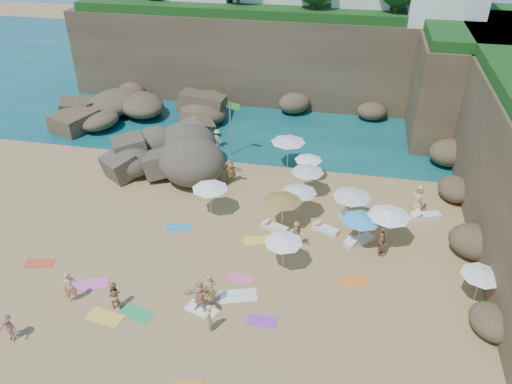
% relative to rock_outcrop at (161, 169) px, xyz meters
% --- Properties ---
extents(ground, '(120.00, 120.00, 0.00)m').
position_rel_rock_outcrop_xyz_m(ground, '(6.32, -7.94, 0.00)').
color(ground, tan).
rests_on(ground, ground).
extents(seawater, '(120.00, 120.00, 0.00)m').
position_rel_rock_outcrop_xyz_m(seawater, '(6.32, 22.06, 0.00)').
color(seawater, '#0C4751').
rests_on(seawater, ground).
extents(cliff_back, '(44.00, 8.00, 8.00)m').
position_rel_rock_outcrop_xyz_m(cliff_back, '(8.32, 17.06, 4.00)').
color(cliff_back, brown).
rests_on(cliff_back, ground).
extents(cliff_corner, '(10.00, 12.00, 8.00)m').
position_rel_rock_outcrop_xyz_m(cliff_corner, '(23.32, 12.06, 4.00)').
color(cliff_corner, brown).
rests_on(cliff_corner, ground).
extents(rock_promontory, '(12.00, 7.00, 2.00)m').
position_rel_rock_outcrop_xyz_m(rock_promontory, '(-4.68, 8.06, 0.00)').
color(rock_promontory, brown).
rests_on(rock_promontory, ground).
extents(marina_masts, '(3.10, 0.10, 6.00)m').
position_rel_rock_outcrop_xyz_m(marina_masts, '(-10.18, 22.06, 3.00)').
color(marina_masts, white).
rests_on(marina_masts, ground).
extents(rock_outcrop, '(8.77, 7.25, 3.11)m').
position_rel_rock_outcrop_xyz_m(rock_outcrop, '(0.00, 0.00, 0.00)').
color(rock_outcrop, brown).
rests_on(rock_outcrop, ground).
extents(flag_pole, '(0.85, 0.25, 4.42)m').
position_rel_rock_outcrop_xyz_m(flag_pole, '(4.77, 3.24, 2.82)').
color(flag_pole, silver).
rests_on(flag_pole, ground).
extents(parasol_0, '(2.55, 2.55, 2.42)m').
position_rel_rock_outcrop_xyz_m(parasol_0, '(9.25, 2.29, 2.22)').
color(parasol_0, silver).
rests_on(parasol_0, ground).
extents(parasol_1, '(1.96, 1.96, 1.85)m').
position_rel_rock_outcrop_xyz_m(parasol_1, '(10.94, 0.70, 1.70)').
color(parasol_1, silver).
rests_on(parasol_1, ground).
extents(parasol_2, '(2.23, 2.23, 2.11)m').
position_rel_rock_outcrop_xyz_m(parasol_2, '(10.90, -4.08, 1.94)').
color(parasol_2, silver).
rests_on(parasol_2, ground).
extents(parasol_4, '(2.36, 2.36, 2.23)m').
position_rel_rock_outcrop_xyz_m(parasol_4, '(14.14, -4.10, 2.05)').
color(parasol_4, silver).
rests_on(parasol_4, ground).
extents(parasol_5, '(2.30, 2.30, 2.18)m').
position_rel_rock_outcrop_xyz_m(parasol_5, '(5.35, -4.86, 2.00)').
color(parasol_5, silver).
rests_on(parasol_5, ground).
extents(parasol_6, '(2.38, 2.38, 2.25)m').
position_rel_rock_outcrop_xyz_m(parasol_6, '(10.07, -5.42, 2.07)').
color(parasol_6, silver).
rests_on(parasol_6, ground).
extents(parasol_7, '(2.23, 2.23, 2.11)m').
position_rel_rock_outcrop_xyz_m(parasol_7, '(11.12, -1.40, 1.94)').
color(parasol_7, silver).
rests_on(parasol_7, ground).
extents(parasol_8, '(2.48, 2.48, 2.35)m').
position_rel_rock_outcrop_xyz_m(parasol_8, '(16.31, -5.88, 2.15)').
color(parasol_8, silver).
rests_on(parasol_8, ground).
extents(parasol_9, '(2.13, 2.13, 2.02)m').
position_rel_rock_outcrop_xyz_m(parasol_9, '(10.72, -9.18, 1.85)').
color(parasol_9, silver).
rests_on(parasol_9, ground).
extents(parasol_10, '(2.23, 2.23, 2.11)m').
position_rel_rock_outcrop_xyz_m(parasol_10, '(14.77, -6.36, 1.94)').
color(parasol_10, silver).
rests_on(parasol_10, ground).
extents(parasol_11, '(2.07, 2.07, 1.96)m').
position_rel_rock_outcrop_xyz_m(parasol_11, '(20.77, -9.78, 1.80)').
color(parasol_11, silver).
rests_on(parasol_11, ground).
extents(lounger_0, '(1.68, 0.69, 0.25)m').
position_rel_rock_outcrop_xyz_m(lounger_0, '(14.35, -3.51, 0.13)').
color(lounger_0, white).
rests_on(lounger_0, ground).
extents(lounger_1, '(1.62, 0.74, 0.24)m').
position_rel_rock_outcrop_xyz_m(lounger_1, '(14.06, -0.88, 0.12)').
color(lounger_1, silver).
rests_on(lounger_1, ground).
extents(lounger_2, '(1.97, 1.22, 0.29)m').
position_rel_rock_outcrop_xyz_m(lounger_2, '(18.91, -2.66, 0.15)').
color(lounger_2, white).
rests_on(lounger_2, ground).
extents(lounger_3, '(1.77, 0.99, 0.26)m').
position_rel_rock_outcrop_xyz_m(lounger_3, '(9.67, -5.76, 0.13)').
color(lounger_3, white).
rests_on(lounger_3, ground).
extents(lounger_4, '(1.76, 1.19, 0.26)m').
position_rel_rock_outcrop_xyz_m(lounger_4, '(12.77, -5.33, 0.13)').
color(lounger_4, white).
rests_on(lounger_4, ground).
extents(lounger_5, '(1.84, 1.80, 0.30)m').
position_rel_rock_outcrop_xyz_m(lounger_5, '(14.83, -6.16, 0.15)').
color(lounger_5, silver).
rests_on(lounger_5, ground).
extents(towel_1, '(2.04, 1.55, 0.03)m').
position_rel_rock_outcrop_xyz_m(towel_1, '(0.90, -12.72, 0.02)').
color(towel_1, pink).
rests_on(towel_1, ground).
extents(towel_3, '(1.86, 1.30, 0.03)m').
position_rel_rock_outcrop_xyz_m(towel_3, '(4.15, -14.18, 0.01)').
color(towel_3, green).
rests_on(towel_3, ground).
extents(towel_4, '(1.94, 1.19, 0.03)m').
position_rel_rock_outcrop_xyz_m(towel_4, '(2.73, -14.75, 0.02)').
color(towel_4, yellow).
rests_on(towel_4, ground).
extents(towel_5, '(2.12, 1.52, 0.03)m').
position_rel_rock_outcrop_xyz_m(towel_5, '(8.84, -11.97, 0.02)').
color(towel_5, white).
rests_on(towel_5, ground).
extents(towel_6, '(1.47, 0.75, 0.03)m').
position_rel_rock_outcrop_xyz_m(towel_6, '(10.36, -13.43, 0.01)').
color(towel_6, purple).
rests_on(towel_6, ground).
extents(towel_7, '(1.70, 1.12, 0.03)m').
position_rel_rock_outcrop_xyz_m(towel_7, '(-2.73, -11.70, 0.01)').
color(towel_7, '#DB4626').
rests_on(towel_7, ground).
extents(towel_8, '(1.60, 0.96, 0.03)m').
position_rel_rock_outcrop_xyz_m(towel_8, '(3.80, -6.83, 0.01)').
color(towel_8, '#258AC7').
rests_on(towel_8, ground).
extents(towel_9, '(1.58, 0.92, 0.03)m').
position_rel_rock_outcrop_xyz_m(towel_9, '(8.61, -10.62, 0.01)').
color(towel_9, '#F55F8A').
rests_on(towel_9, ground).
extents(towel_10, '(1.77, 1.37, 0.03)m').
position_rel_rock_outcrop_xyz_m(towel_10, '(14.69, -9.62, 0.01)').
color(towel_10, orange).
rests_on(towel_10, ground).
extents(towel_12, '(1.80, 1.31, 0.03)m').
position_rel_rock_outcrop_xyz_m(towel_12, '(8.85, -7.15, 0.01)').
color(towel_12, yellow).
rests_on(towel_12, ground).
extents(towel_13, '(1.82, 1.28, 0.03)m').
position_rel_rock_outcrop_xyz_m(towel_13, '(7.25, -13.30, 0.01)').
color(towel_13, white).
rests_on(towel_13, ground).
extents(person_stand_0, '(0.78, 0.76, 1.81)m').
position_rel_rock_outcrop_xyz_m(person_stand_0, '(0.62, -13.99, 0.90)').
color(person_stand_0, tan).
rests_on(person_stand_0, ground).
extents(person_stand_1, '(0.82, 0.67, 1.57)m').
position_rel_rock_outcrop_xyz_m(person_stand_1, '(2.96, -13.93, 0.78)').
color(person_stand_1, '#B07B58').
rests_on(person_stand_1, ground).
extents(person_stand_2, '(0.98, 0.95, 1.50)m').
position_rel_rock_outcrop_xyz_m(person_stand_2, '(3.23, 4.36, 0.75)').
color(person_stand_2, '#DDB77E').
rests_on(person_stand_2, ground).
extents(person_stand_3, '(0.52, 1.13, 1.90)m').
position_rel_rock_outcrop_xyz_m(person_stand_3, '(16.02, -7.02, 0.95)').
color(person_stand_3, '#8C5B46').
rests_on(person_stand_3, ground).
extents(person_stand_4, '(1.07, 0.88, 1.92)m').
position_rel_rock_outcrop_xyz_m(person_stand_4, '(18.37, -1.99, 0.96)').
color(person_stand_4, '#DDB774').
rests_on(person_stand_4, ground).
extents(person_stand_5, '(1.69, 1.19, 1.79)m').
position_rel_rock_outcrop_xyz_m(person_stand_5, '(5.62, -0.90, 0.90)').
color(person_stand_5, tan).
rests_on(person_stand_5, ground).
extents(person_stand_6, '(0.41, 0.60, 1.58)m').
position_rel_rock_outcrop_xyz_m(person_stand_6, '(8.01, -14.48, 0.79)').
color(person_stand_6, '#E7B583').
rests_on(person_stand_6, ground).
extents(person_lie_0, '(1.21, 1.65, 0.40)m').
position_rel_rock_outcrop_xyz_m(person_lie_0, '(-0.89, -16.94, 0.20)').
color(person_lie_0, '#A56052').
rests_on(person_lie_0, ground).
extents(person_lie_3, '(1.81, 1.91, 0.45)m').
position_rel_rock_outcrop_xyz_m(person_lie_3, '(7.20, -13.26, 0.23)').
color(person_lie_3, tan).
rests_on(person_lie_3, ground).
extents(person_lie_4, '(1.15, 1.87, 0.42)m').
position_rel_rock_outcrop_xyz_m(person_lie_4, '(7.61, -12.73, 0.21)').
color(person_lie_4, tan).
rests_on(person_lie_4, ground).
extents(person_lie_5, '(0.89, 1.81, 0.68)m').
position_rel_rock_outcrop_xyz_m(person_lie_5, '(11.24, -7.41, 0.34)').
color(person_lie_5, '#E9C184').
rests_on(person_lie_5, ground).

